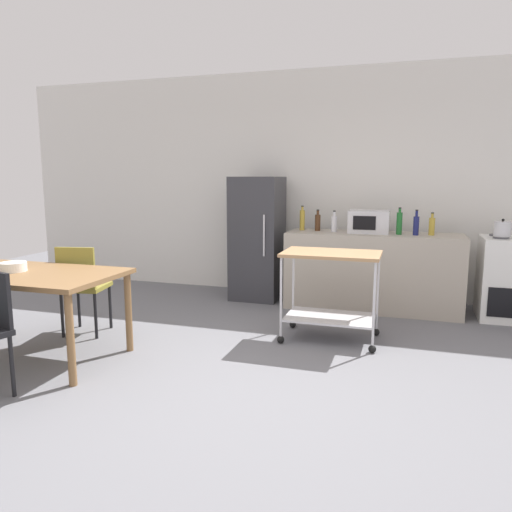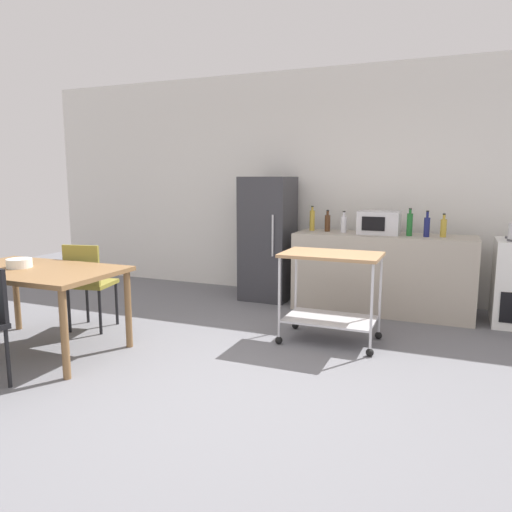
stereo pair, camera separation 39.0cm
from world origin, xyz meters
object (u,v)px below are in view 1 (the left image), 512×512
at_px(chair_olive, 82,283).
at_px(microwave, 369,222).
at_px(kitchen_cart, 331,281).
at_px(bottle_hot_sauce, 432,226).
at_px(fruit_bowl, 13,267).
at_px(stove_oven, 509,278).
at_px(bottle_sesame_oil, 318,222).
at_px(bottle_wine, 334,223).
at_px(bottle_vinegar, 399,223).
at_px(refrigerator, 257,238).
at_px(dining_table, 30,281).
at_px(bottle_soy_sauce, 302,220).
at_px(bottle_soda, 416,225).
at_px(kettle, 502,229).

distance_m(chair_olive, microwave, 3.23).
relative_size(kitchen_cart, bottle_hot_sauce, 3.56).
bearing_deg(chair_olive, fruit_bowl, 64.10).
relative_size(stove_oven, bottle_sesame_oil, 3.58).
distance_m(bottle_wine, bottle_vinegar, 0.75).
bearing_deg(microwave, fruit_bowl, -137.26).
bearing_deg(refrigerator, fruit_bowl, -117.60).
bearing_deg(dining_table, bottle_soy_sauce, 55.42).
height_order(refrigerator, bottle_hot_sauce, refrigerator).
distance_m(bottle_sesame_oil, bottle_wine, 0.21).
bearing_deg(chair_olive, bottle_vinegar, -159.05).
bearing_deg(bottle_wine, dining_table, -130.78).
bearing_deg(bottle_soda, bottle_hot_sauce, 17.15).
relative_size(dining_table, microwave, 3.26).
height_order(bottle_wine, kettle, bottle_wine).
relative_size(bottle_sesame_oil, bottle_hot_sauce, 1.01).
xyz_separation_m(bottle_wine, bottle_hot_sauce, (1.10, -0.04, 0.00)).
distance_m(refrigerator, bottle_soy_sauce, 0.63).
distance_m(bottle_soy_sauce, bottle_wine, 0.40).
bearing_deg(stove_oven, bottle_hot_sauce, -178.24).
xyz_separation_m(dining_table, bottle_wine, (2.18, 2.53, 0.33)).
xyz_separation_m(dining_table, chair_olive, (0.02, 0.65, -0.15)).
height_order(dining_table, refrigerator, refrigerator).
bearing_deg(bottle_vinegar, bottle_soda, -5.97).
distance_m(refrigerator, kettle, 2.80).
bearing_deg(microwave, dining_table, -135.64).
height_order(chair_olive, refrigerator, refrigerator).
height_order(microwave, bottle_hot_sauce, microwave).
bearing_deg(fruit_bowl, bottle_sesame_oil, 50.35).
distance_m(stove_oven, bottle_wine, 2.00).
xyz_separation_m(kitchen_cart, bottle_wine, (-0.17, 1.30, 0.43)).
height_order(chair_olive, bottle_soy_sauce, bottle_soy_sauce).
distance_m(dining_table, kettle, 4.67).
distance_m(kitchen_cart, kettle, 2.06).
relative_size(bottle_vinegar, bottle_soda, 1.07).
distance_m(dining_table, refrigerator, 2.87).
bearing_deg(chair_olive, kitchen_cart, -176.86).
bearing_deg(kettle, microwave, 175.31).
distance_m(bottle_sesame_oil, bottle_hot_sauce, 1.30).
xyz_separation_m(stove_oven, microwave, (-1.51, 0.02, 0.58)).
bearing_deg(bottle_hot_sauce, fruit_bowl, -144.00).
xyz_separation_m(kitchen_cart, microwave, (0.23, 1.30, 0.46)).
bearing_deg(bottle_hot_sauce, bottle_wine, 177.98).
bearing_deg(bottle_soda, stove_oven, 4.45).
distance_m(chair_olive, bottle_vinegar, 3.47).
bearing_deg(microwave, bottle_vinegar, -12.25).
height_order(bottle_sesame_oil, kettle, bottle_sesame_oil).
xyz_separation_m(refrigerator, kettle, (2.78, -0.18, 0.23)).
height_order(bottle_soy_sauce, bottle_hot_sauce, bottle_soy_sauce).
bearing_deg(refrigerator, kettle, -3.70).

